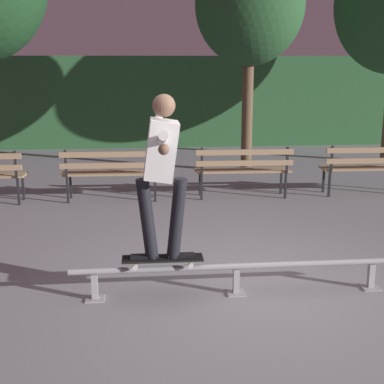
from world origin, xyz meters
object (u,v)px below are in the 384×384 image
park_bench_right_center (243,167)px  park_bench_rightmost (370,164)px  grind_rail (236,271)px  skateboarder (162,163)px  park_bench_left_center (111,169)px  skateboard (163,259)px  tree_behind_benches (250,5)px

park_bench_right_center → park_bench_rightmost: same height
grind_rail → park_bench_right_center: park_bench_right_center is taller
skateboarder → park_bench_left_center: bearing=100.2°
park_bench_right_center → skateboard: bearing=-111.9°
skateboarder → park_bench_left_center: (-0.67, 3.74, -0.79)m
grind_rail → tree_behind_benches: bearing=78.0°
park_bench_right_center → park_bench_rightmost: 2.18m
skateboard → park_bench_rightmost: (3.68, 3.74, 0.15)m
skateboarder → skateboard: bearing=179.6°
park_bench_right_center → tree_behind_benches: size_ratio=0.36×
park_bench_left_center → park_bench_rightmost: (4.35, 0.00, 0.00)m
park_bench_left_center → park_bench_rightmost: same height
skateboard → skateboarder: 0.94m
grind_rail → tree_behind_benches: 6.75m
skateboarder → park_bench_right_center: 4.11m
park_bench_rightmost → skateboard: bearing=-134.5°
grind_rail → park_bench_rightmost: (2.96, 3.74, 0.30)m
grind_rail → park_bench_rightmost: size_ratio=2.02×
park_bench_right_center → tree_behind_benches: bearing=77.6°
skateboarder → park_bench_rightmost: size_ratio=0.97×
tree_behind_benches → grind_rail: bearing=-102.0°
park_bench_left_center → skateboarder: bearing=-79.8°
park_bench_left_center → tree_behind_benches: 4.38m
tree_behind_benches → skateboarder: bearing=-108.5°
park_bench_rightmost → park_bench_left_center: bearing=180.0°
skateboard → park_bench_right_center: (1.50, 3.74, 0.15)m
skateboard → park_bench_left_center: size_ratio=0.49×
skateboard → park_bench_right_center: size_ratio=0.49×
grind_rail → tree_behind_benches: tree_behind_benches is taller
skateboarder → tree_behind_benches: 6.51m
skateboarder → park_bench_right_center: skateboarder is taller
park_bench_rightmost → skateboarder: bearing=-134.5°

